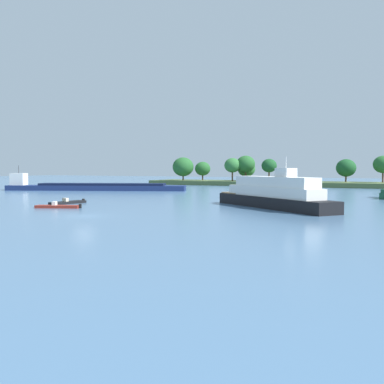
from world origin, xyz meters
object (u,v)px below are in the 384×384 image
at_px(cargo_barge, 92,187).
at_px(small_motorboat, 68,202).
at_px(fishing_skiff, 58,206).
at_px(white_riverboat, 273,194).

bearing_deg(cargo_barge, small_motorboat, -55.97).
height_order(fishing_skiff, cargo_barge, cargo_barge).
relative_size(small_motorboat, cargo_barge, 0.15).
xyz_separation_m(fishing_skiff, cargo_barge, (-25.32, 38.00, 0.68)).
relative_size(fishing_skiff, cargo_barge, 0.15).
relative_size(fishing_skiff, white_riverboat, 0.31).
distance_m(small_motorboat, white_riverboat, 29.39).
bearing_deg(fishing_skiff, small_motorboat, 121.73).
distance_m(small_motorboat, cargo_barge, 38.74).
relative_size(white_riverboat, cargo_barge, 0.48).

